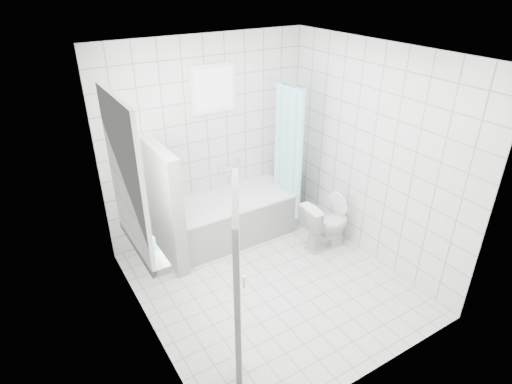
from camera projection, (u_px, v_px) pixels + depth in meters
ground at (271, 284)px, 4.98m from camera, size 3.00×3.00×0.00m
ceiling at (275, 53)px, 3.76m from camera, size 3.00×3.00×0.00m
wall_back at (208, 140)px, 5.50m from camera, size 2.80×0.02×2.60m
wall_front at (382, 261)px, 3.25m from camera, size 2.80×0.02×2.60m
wall_left at (139, 223)px, 3.72m from camera, size 0.02×3.00×2.60m
wall_right at (372, 156)px, 5.02m from camera, size 0.02×3.00×2.60m
window_left at (129, 178)px, 3.83m from camera, size 0.01×0.90×1.40m
window_back at (214, 89)px, 5.21m from camera, size 0.50×0.01×0.50m
window_sill at (144, 244)px, 4.20m from camera, size 0.18×1.02×0.08m
door at (238, 313)px, 3.17m from camera, size 0.43×0.72×2.00m
bathtub at (232, 217)px, 5.74m from camera, size 1.68×0.77×0.58m
partition_wall at (166, 207)px, 5.07m from camera, size 0.15×0.85×1.50m
tiled_ledge at (282, 192)px, 6.41m from camera, size 0.40×0.24×0.55m
toilet at (326, 225)px, 5.51m from camera, size 0.66×0.40×0.66m
curtain_rod at (284, 83)px, 5.28m from camera, size 0.02×0.80×0.02m
shower_curtain at (288, 153)px, 5.61m from camera, size 0.14×0.48×1.78m
tub_faucet at (225, 169)px, 5.78m from camera, size 0.18×0.06×0.06m
sill_bottles at (141, 227)px, 4.17m from camera, size 0.16×0.45×0.33m
ledge_bottles at (285, 169)px, 6.20m from camera, size 0.19×0.18×0.26m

